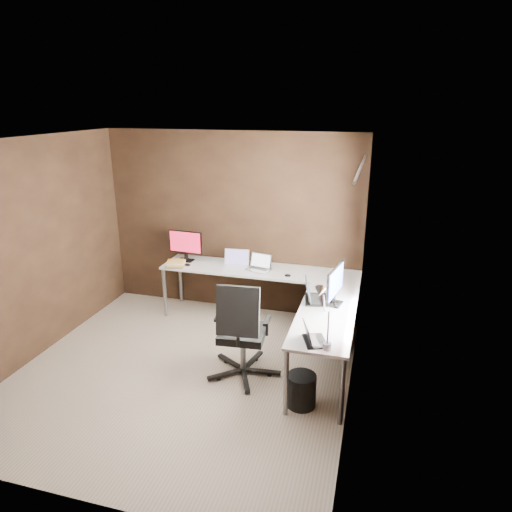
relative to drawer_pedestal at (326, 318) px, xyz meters
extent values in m
cube|color=tan|center=(-1.43, -1.15, -0.30)|extent=(3.60, 3.60, 0.00)
cube|color=white|center=(-1.43, -1.15, 2.20)|extent=(3.60, 3.60, 0.00)
cube|color=black|center=(-1.43, 0.65, 0.95)|extent=(3.60, 0.00, 2.50)
cube|color=black|center=(-1.43, -2.95, 0.95)|extent=(3.60, 0.00, 2.50)
cube|color=black|center=(-3.23, -1.15, 0.95)|extent=(0.00, 3.60, 2.50)
cube|color=black|center=(0.37, -1.15, 0.95)|extent=(0.00, 3.60, 2.50)
cube|color=white|center=(0.36, -0.80, 1.15)|extent=(0.00, 1.00, 1.30)
cube|color=#BA7715|center=(0.32, -1.53, 0.95)|extent=(0.01, 0.35, 2.00)
cube|color=#BA7715|center=(0.32, -0.08, 0.95)|extent=(0.01, 0.35, 2.00)
cylinder|color=slate|center=(0.32, -0.80, 1.98)|extent=(0.02, 1.90, 0.02)
cube|color=silver|center=(-0.96, 0.35, 0.41)|extent=(2.65, 0.60, 0.03)
cube|color=silver|center=(0.07, -0.78, 0.41)|extent=(0.60, 1.65, 0.03)
cylinder|color=slate|center=(-2.24, 0.09, 0.05)|extent=(0.05, 0.05, 0.70)
cylinder|color=slate|center=(-2.24, 0.61, 0.05)|extent=(0.05, 0.05, 0.70)
cylinder|color=slate|center=(-0.19, -1.56, 0.05)|extent=(0.05, 0.05, 0.70)
cylinder|color=slate|center=(0.33, -1.56, 0.05)|extent=(0.05, 0.05, 0.70)
cylinder|color=slate|center=(0.33, 0.61, 0.05)|extent=(0.05, 0.05, 0.70)
cube|color=silver|center=(0.00, 0.00, 0.00)|extent=(0.42, 0.50, 0.60)
cube|color=black|center=(-2.04, 0.40, 0.44)|extent=(0.22, 0.15, 0.01)
cube|color=black|center=(-2.04, 0.42, 0.49)|extent=(0.05, 0.03, 0.10)
cube|color=black|center=(-2.04, 0.42, 0.70)|extent=(0.49, 0.06, 0.31)
cube|color=red|center=(-2.04, 0.41, 0.70)|extent=(0.46, 0.03, 0.28)
cube|color=black|center=(0.14, -0.52, 0.44)|extent=(0.16, 0.22, 0.01)
cube|color=black|center=(0.12, -0.51, 0.49)|extent=(0.04, 0.05, 0.09)
cube|color=black|center=(0.12, -0.51, 0.70)|extent=(0.12, 0.53, 0.33)
cube|color=#222EA1|center=(0.14, -0.52, 0.70)|extent=(0.10, 0.49, 0.30)
cube|color=silver|center=(-1.28, 0.32, 0.44)|extent=(0.36, 0.27, 0.02)
cube|color=silver|center=(-1.29, 0.41, 0.55)|extent=(0.34, 0.10, 0.21)
cube|color=#635594|center=(-1.29, 0.40, 0.55)|extent=(0.30, 0.08, 0.18)
cube|color=silver|center=(-0.96, 0.30, 0.44)|extent=(0.35, 0.28, 0.02)
cube|color=silver|center=(-0.94, 0.38, 0.54)|extent=(0.31, 0.12, 0.19)
cube|color=silver|center=(-0.95, 0.38, 0.54)|extent=(0.28, 0.10, 0.17)
cube|color=black|center=(-0.08, -0.46, 0.44)|extent=(0.32, 0.40, 0.02)
cube|color=black|center=(-0.17, -0.48, 0.56)|extent=(0.13, 0.37, 0.23)
cube|color=#172434|center=(-0.17, -0.48, 0.56)|extent=(0.11, 0.32, 0.19)
cube|color=black|center=(0.04, -1.40, 0.44)|extent=(0.28, 0.33, 0.02)
cube|color=black|center=(-0.03, -1.43, 0.53)|extent=(0.15, 0.28, 0.17)
cube|color=#CA5990|center=(-0.02, -1.42, 0.53)|extent=(0.13, 0.24, 0.15)
cube|color=#8E6C4C|center=(-2.08, 0.15, 0.44)|extent=(0.27, 0.23, 0.03)
cube|color=gold|center=(-2.08, 0.15, 0.47)|extent=(0.26, 0.22, 0.02)
cube|color=silver|center=(-2.08, 0.15, 0.49)|extent=(0.28, 0.25, 0.02)
cube|color=gold|center=(-2.08, 0.15, 0.50)|extent=(0.26, 0.23, 0.02)
ellipsoid|color=black|center=(-1.93, 0.20, 0.45)|extent=(0.11, 0.09, 0.04)
ellipsoid|color=black|center=(-0.54, 0.17, 0.45)|extent=(0.10, 0.08, 0.03)
cylinder|color=slate|center=(0.17, -1.50, 0.46)|extent=(0.08, 0.08, 0.06)
cylinder|color=slate|center=(0.17, -1.50, 0.64)|extent=(0.02, 0.02, 0.31)
cylinder|color=slate|center=(0.12, -1.47, 0.86)|extent=(0.02, 0.17, 0.23)
cone|color=slate|center=(0.07, -1.40, 0.94)|extent=(0.10, 0.12, 0.13)
cylinder|color=slate|center=(-0.78, -0.99, -0.04)|extent=(0.06, 0.06, 0.40)
cube|color=black|center=(-0.78, -0.99, 0.19)|extent=(0.52, 0.52, 0.08)
cube|color=black|center=(-0.76, -1.22, 0.56)|extent=(0.45, 0.16, 0.53)
cylinder|color=black|center=(-0.07, -1.38, -0.13)|extent=(0.37, 0.37, 0.33)
camera|label=1|loc=(0.51, -5.17, 2.55)|focal=32.00mm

